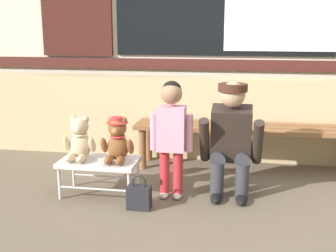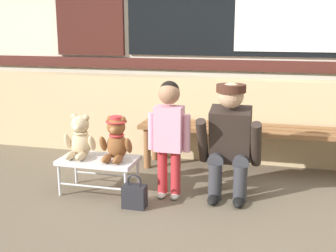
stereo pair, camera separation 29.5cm
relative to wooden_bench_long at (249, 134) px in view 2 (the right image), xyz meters
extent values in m
plane|color=brown|center=(-0.26, -1.06, -0.37)|extent=(60.00, 60.00, 0.00)
cube|color=tan|center=(-0.26, 0.37, 0.05)|extent=(7.40, 0.25, 0.85)
cube|color=#471E19|center=(-0.26, 0.77, 0.58)|extent=(6.94, 0.04, 0.12)
cube|color=brown|center=(0.00, -0.14, 0.05)|extent=(2.10, 0.11, 0.04)
cube|color=brown|center=(0.00, 0.00, 0.05)|extent=(2.10, 0.11, 0.04)
cube|color=brown|center=(0.00, 0.14, 0.05)|extent=(2.10, 0.11, 0.04)
cylinder|color=brown|center=(-0.97, -0.14, -0.17)|extent=(0.07, 0.07, 0.40)
cylinder|color=brown|center=(-0.97, 0.14, -0.17)|extent=(0.07, 0.07, 0.40)
cube|color=silver|center=(-1.17, -0.86, -0.09)|extent=(0.64, 0.36, 0.04)
cylinder|color=silver|center=(-1.46, -1.01, -0.24)|extent=(0.02, 0.02, 0.26)
cylinder|color=silver|center=(-1.46, -0.71, -0.24)|extent=(0.02, 0.02, 0.26)
cylinder|color=silver|center=(-0.88, -1.01, -0.24)|extent=(0.02, 0.02, 0.26)
cylinder|color=silver|center=(-0.88, -0.71, -0.24)|extent=(0.02, 0.02, 0.26)
cylinder|color=silver|center=(-1.17, -1.01, -0.27)|extent=(0.58, 0.02, 0.02)
cylinder|color=silver|center=(-1.17, -0.71, -0.27)|extent=(0.58, 0.02, 0.02)
ellipsoid|color=#CCB289|center=(-1.33, -0.84, 0.04)|extent=(0.17, 0.14, 0.22)
sphere|color=#CCB289|center=(-1.33, -0.85, 0.20)|extent=(0.15, 0.15, 0.15)
sphere|color=#FFEEBB|center=(-1.33, -0.90, 0.19)|extent=(0.06, 0.06, 0.06)
sphere|color=#CCB289|center=(-1.38, -0.84, 0.26)|extent=(0.06, 0.06, 0.06)
ellipsoid|color=#CCB289|center=(-1.44, -0.87, 0.06)|extent=(0.06, 0.11, 0.16)
ellipsoid|color=#CCB289|center=(-1.38, -0.95, -0.04)|extent=(0.06, 0.15, 0.06)
sphere|color=#CCB289|center=(-1.28, -0.84, 0.26)|extent=(0.06, 0.06, 0.06)
ellipsoid|color=#CCB289|center=(-1.22, -0.87, 0.06)|extent=(0.06, 0.11, 0.16)
ellipsoid|color=#CCB289|center=(-1.28, -0.95, -0.04)|extent=(0.06, 0.15, 0.06)
torus|color=beige|center=(-1.33, -0.84, 0.13)|extent=(0.13, 0.13, 0.02)
ellipsoid|color=brown|center=(-1.01, -0.84, 0.04)|extent=(0.17, 0.14, 0.22)
sphere|color=brown|center=(-1.01, -0.85, 0.20)|extent=(0.15, 0.15, 0.15)
sphere|color=#AE6E42|center=(-1.01, -0.90, 0.19)|extent=(0.06, 0.06, 0.06)
sphere|color=brown|center=(-1.06, -0.84, 0.26)|extent=(0.06, 0.06, 0.06)
ellipsoid|color=brown|center=(-1.12, -0.87, 0.06)|extent=(0.06, 0.11, 0.16)
ellipsoid|color=brown|center=(-1.06, -0.95, -0.04)|extent=(0.06, 0.15, 0.06)
sphere|color=brown|center=(-0.96, -0.84, 0.26)|extent=(0.06, 0.06, 0.06)
ellipsoid|color=brown|center=(-0.90, -0.87, 0.06)|extent=(0.06, 0.11, 0.16)
ellipsoid|color=brown|center=(-0.96, -0.95, -0.04)|extent=(0.06, 0.15, 0.06)
torus|color=red|center=(-1.01, -0.84, 0.13)|extent=(0.13, 0.13, 0.02)
cylinder|color=red|center=(-1.01, -0.84, 0.24)|extent=(0.17, 0.17, 0.01)
cylinder|color=red|center=(-1.01, -0.84, 0.27)|extent=(0.10, 0.10, 0.04)
cylinder|color=#B7282D|center=(-0.63, -0.82, -0.15)|extent=(0.08, 0.08, 0.36)
ellipsoid|color=silver|center=(-0.63, -0.84, -0.35)|extent=(0.07, 0.12, 0.05)
cylinder|color=#B7282D|center=(-0.52, -0.82, -0.15)|extent=(0.08, 0.08, 0.36)
ellipsoid|color=silver|center=(-0.52, -0.84, -0.35)|extent=(0.07, 0.12, 0.05)
cube|color=pink|center=(-0.57, -0.82, 0.21)|extent=(0.22, 0.15, 0.36)
cylinder|color=pink|center=(-0.72, -0.82, 0.18)|extent=(0.06, 0.06, 0.30)
cylinder|color=pink|center=(-0.43, -0.82, 0.18)|extent=(0.06, 0.06, 0.30)
sphere|color=#9E7051|center=(-0.57, -0.82, 0.49)|extent=(0.17, 0.17, 0.17)
sphere|color=black|center=(-0.57, -0.81, 0.51)|extent=(0.16, 0.16, 0.16)
cylinder|color=#333338|center=(-0.20, -0.76, -0.22)|extent=(0.11, 0.11, 0.30)
cylinder|color=#333338|center=(-0.20, -0.62, -0.05)|extent=(0.13, 0.32, 0.13)
ellipsoid|color=black|center=(-0.20, -0.84, -0.34)|extent=(0.09, 0.20, 0.06)
cylinder|color=#333338|center=(0.00, -0.76, -0.22)|extent=(0.11, 0.11, 0.30)
cylinder|color=#333338|center=(0.00, -0.62, -0.05)|extent=(0.13, 0.32, 0.13)
ellipsoid|color=black|center=(0.00, -0.84, -0.34)|extent=(0.09, 0.20, 0.06)
cube|color=#2D231E|center=(-0.10, -0.65, 0.15)|extent=(0.32, 0.30, 0.47)
cylinder|color=#2D231E|center=(-0.31, -0.75, 0.11)|extent=(0.08, 0.28, 0.40)
cylinder|color=#2D231E|center=(0.11, -0.75, 0.11)|extent=(0.08, 0.28, 0.40)
sphere|color=tan|center=(-0.10, -0.72, 0.48)|extent=(0.20, 0.20, 0.20)
cylinder|color=#422319|center=(-0.10, -0.72, 0.53)|extent=(0.23, 0.23, 0.06)
cube|color=brown|center=(0.09, -0.56, 0.01)|extent=(0.10, 0.22, 0.16)
cube|color=#232328|center=(-0.78, -1.08, -0.28)|extent=(0.18, 0.11, 0.18)
torus|color=#232328|center=(-0.78, -1.08, -0.16)|extent=(0.11, 0.01, 0.11)
camera|label=1|loc=(-0.04, -4.07, 1.00)|focal=45.79mm
camera|label=2|loc=(0.25, -4.01, 1.00)|focal=45.79mm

